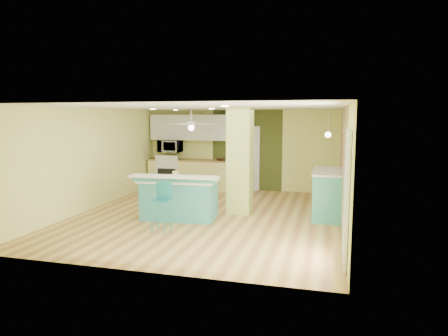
{
  "coord_description": "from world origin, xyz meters",
  "views": [
    {
      "loc": [
        2.69,
        -8.69,
        2.3
      ],
      "look_at": [
        0.28,
        0.4,
        1.08
      ],
      "focal_mm": 32.0,
      "sensor_mm": 36.0,
      "label": 1
    }
  ],
  "objects_px": {
    "fruit_bowl": "(221,159)",
    "canister": "(175,175)",
    "peninsula": "(179,198)",
    "side_counter": "(328,193)",
    "bar_stool": "(162,198)"
  },
  "relations": [
    {
      "from": "fruit_bowl",
      "to": "canister",
      "type": "bearing_deg",
      "value": -90.59
    },
    {
      "from": "peninsula",
      "to": "side_counter",
      "type": "distance_m",
      "value": 3.43
    },
    {
      "from": "bar_stool",
      "to": "side_counter",
      "type": "distance_m",
      "value": 3.84
    },
    {
      "from": "peninsula",
      "to": "canister",
      "type": "relative_size",
      "value": 10.55
    },
    {
      "from": "canister",
      "to": "side_counter",
      "type": "bearing_deg",
      "value": 19.09
    },
    {
      "from": "side_counter",
      "to": "canister",
      "type": "relative_size",
      "value": 8.96
    },
    {
      "from": "fruit_bowl",
      "to": "canister",
      "type": "relative_size",
      "value": 1.59
    },
    {
      "from": "peninsula",
      "to": "bar_stool",
      "type": "bearing_deg",
      "value": -92.0
    },
    {
      "from": "bar_stool",
      "to": "fruit_bowl",
      "type": "xyz_separation_m",
      "value": [
        -0.06,
        4.63,
        0.31
      ]
    },
    {
      "from": "bar_stool",
      "to": "fruit_bowl",
      "type": "bearing_deg",
      "value": 94.43
    },
    {
      "from": "bar_stool",
      "to": "side_counter",
      "type": "relative_size",
      "value": 0.6
    },
    {
      "from": "peninsula",
      "to": "fruit_bowl",
      "type": "xyz_separation_m",
      "value": [
        -0.03,
        3.64,
        0.5
      ]
    },
    {
      "from": "peninsula",
      "to": "side_counter",
      "type": "height_order",
      "value": "side_counter"
    },
    {
      "from": "bar_stool",
      "to": "peninsula",
      "type": "bearing_deg",
      "value": 95.6
    },
    {
      "from": "fruit_bowl",
      "to": "bar_stool",
      "type": "bearing_deg",
      "value": -89.24
    }
  ]
}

